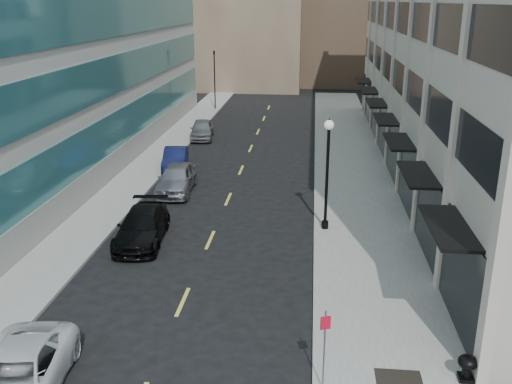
% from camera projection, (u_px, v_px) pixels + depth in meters
% --- Properties ---
extents(sidewalk_right, '(5.00, 80.00, 0.15)m').
position_uv_depth(sidewalk_right, '(358.00, 202.00, 32.50)').
color(sidewalk_right, gray).
rests_on(sidewalk_right, ground).
extents(sidewalk_left, '(3.00, 80.00, 0.15)m').
position_uv_depth(sidewalk_left, '(120.00, 194.00, 33.83)').
color(sidewalk_left, gray).
rests_on(sidewalk_left, ground).
extents(building_right, '(15.30, 46.50, 18.25)m').
position_uv_depth(building_right, '(512.00, 34.00, 35.35)').
color(building_right, '#BAB09D').
rests_on(building_right, ground).
extents(building_left, '(16.14, 46.00, 20.00)m').
position_uv_depth(building_left, '(6.00, 16.00, 38.15)').
color(building_left, beige).
rests_on(building_left, ground).
extents(skyline_tan_far, '(12.00, 14.00, 22.00)m').
position_uv_depth(skyline_tan_far, '(191.00, 0.00, 85.72)').
color(skyline_tan_far, '#8E7A5D').
rests_on(skyline_tan_far, ground).
extents(skyline_stone, '(10.00, 14.00, 20.00)m').
position_uv_depth(skyline_stone, '(422.00, 8.00, 71.69)').
color(skyline_stone, '#BAB09D').
rests_on(skyline_stone, ground).
extents(grate_far, '(1.40, 1.00, 0.01)m').
position_uv_depth(grate_far, '(399.00, 379.00, 17.19)').
color(grate_far, black).
rests_on(grate_far, sidewalk_right).
extents(road_centerline, '(0.15, 68.20, 0.01)m').
position_uv_depth(road_centerline, '(220.00, 217.00, 30.40)').
color(road_centerline, '#D8CC4C').
rests_on(road_centerline, ground).
extents(traffic_signal, '(0.66, 0.66, 6.98)m').
position_uv_depth(traffic_signal, '(214.00, 55.00, 58.32)').
color(traffic_signal, black).
rests_on(traffic_signal, ground).
extents(car_white_van, '(3.11, 5.57, 1.47)m').
position_uv_depth(car_white_van, '(17.00, 377.00, 16.38)').
color(car_white_van, silver).
rests_on(car_white_van, ground).
extents(car_black_pickup, '(2.60, 5.40, 1.52)m').
position_uv_depth(car_black_pickup, '(142.00, 226.00, 27.22)').
color(car_black_pickup, black).
rests_on(car_black_pickup, ground).
extents(car_silver_sedan, '(2.22, 5.04, 1.69)m').
position_uv_depth(car_silver_sedan, '(177.00, 179.00, 34.22)').
color(car_silver_sedan, gray).
rests_on(car_silver_sedan, ground).
extents(car_blue_sedan, '(2.04, 4.41, 1.40)m').
position_uv_depth(car_blue_sedan, '(175.00, 159.00, 39.05)').
color(car_blue_sedan, '#121744').
rests_on(car_blue_sedan, ground).
extents(car_grey_sedan, '(2.38, 4.76, 1.56)m').
position_uv_depth(car_grey_sedan, '(202.00, 129.00, 47.54)').
color(car_grey_sedan, slate).
rests_on(car_grey_sedan, ground).
extents(lamppost, '(0.47, 0.47, 5.63)m').
position_uv_depth(lamppost, '(327.00, 165.00, 27.55)').
color(lamppost, black).
rests_on(lamppost, sidewalk_right).
extents(sign_post, '(0.30, 0.13, 2.62)m').
position_uv_depth(sign_post, '(325.00, 340.00, 16.26)').
color(sign_post, slate).
rests_on(sign_post, sidewalk_right).
extents(urn_planter, '(0.60, 0.60, 0.83)m').
position_uv_depth(urn_planter, '(467.00, 365.00, 17.03)').
color(urn_planter, black).
rests_on(urn_planter, sidewalk_right).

